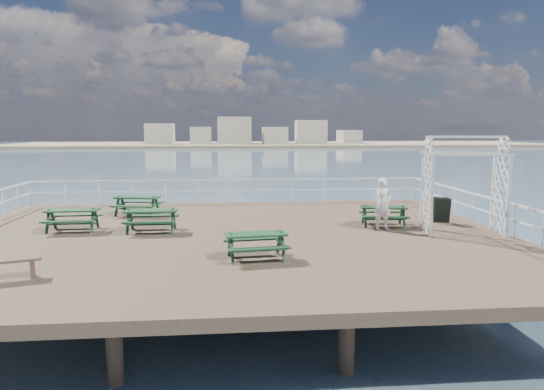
{
  "coord_description": "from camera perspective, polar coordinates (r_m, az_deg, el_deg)",
  "views": [
    {
      "loc": [
        -0.06,
        -15.46,
        3.42
      ],
      "look_at": [
        1.46,
        1.25,
        1.1
      ],
      "focal_mm": 32.0,
      "sensor_mm": 36.0,
      "label": 1
    }
  ],
  "objects": [
    {
      "name": "ground",
      "position": [
        15.86,
        -4.87,
        -5.16
      ],
      "size": [
        18.0,
        14.0,
        0.3
      ],
      "primitive_type": "cube",
      "color": "brown",
      "rests_on": "ground"
    },
    {
      "name": "sandwich_board",
      "position": [
        18.67,
        19.33,
        -1.72
      ],
      "size": [
        0.64,
        0.52,
        0.93
      ],
      "rotation": [
        0.0,
        0.0,
        -0.19
      ],
      "color": "black",
      "rests_on": "ground"
    },
    {
      "name": "picnic_table_e",
      "position": [
        12.78,
        -1.89,
        -5.33
      ],
      "size": [
        1.74,
        1.47,
        0.78
      ],
      "rotation": [
        0.0,
        0.0,
        0.11
      ],
      "color": "#13361D",
      "rests_on": "ground"
    },
    {
      "name": "picnic_table_b",
      "position": [
        19.91,
        -15.56,
        -0.76
      ],
      "size": [
        1.96,
        1.71,
        0.83
      ],
      "rotation": [
        0.0,
        0.0,
        -0.21
      ],
      "color": "#13361D",
      "rests_on": "ground"
    },
    {
      "name": "picnic_table_d",
      "position": [
        17.54,
        -22.44,
        -2.21
      ],
      "size": [
        1.73,
        1.41,
        0.83
      ],
      "rotation": [
        0.0,
        0.0,
        0.02
      ],
      "color": "#13361D",
      "rests_on": "ground"
    },
    {
      "name": "sea_backdrop",
      "position": [
        150.11,
        -0.39,
        6.37
      ],
      "size": [
        300.0,
        300.0,
        9.2
      ],
      "color": "#455D74",
      "rests_on": "ground"
    },
    {
      "name": "flat_bench_far",
      "position": [
        12.63,
        -29.22,
        -7.18
      ],
      "size": [
        1.7,
        0.88,
        0.48
      ],
      "rotation": [
        0.0,
        0.0,
        0.31
      ],
      "color": "brown",
      "rests_on": "ground"
    },
    {
      "name": "person",
      "position": [
        16.78,
        12.91,
        -1.04
      ],
      "size": [
        0.73,
        0.58,
        1.76
      ],
      "primitive_type": "imported",
      "rotation": [
        0.0,
        0.0,
        0.27
      ],
      "color": "white",
      "rests_on": "ground"
    },
    {
      "name": "picnic_table_a",
      "position": [
        16.58,
        -14.01,
        -2.39
      ],
      "size": [
        1.71,
        1.38,
        0.83
      ],
      "rotation": [
        0.0,
        0.0,
        -0.0
      ],
      "color": "#13361D",
      "rests_on": "ground"
    },
    {
      "name": "trellis_arbor",
      "position": [
        17.0,
        21.62,
        0.54
      ],
      "size": [
        2.75,
        1.78,
        3.18
      ],
      "rotation": [
        0.0,
        0.0,
        -0.17
      ],
      "color": "silver",
      "rests_on": "ground"
    },
    {
      "name": "picnic_table_c",
      "position": [
        17.52,
        12.98,
        -1.93
      ],
      "size": [
        1.78,
        1.52,
        0.78
      ],
      "rotation": [
        0.0,
        0.0,
        -0.15
      ],
      "color": "#13361D",
      "rests_on": "ground"
    },
    {
      "name": "railing",
      "position": [
        18.2,
        -5.19,
        -0.2
      ],
      "size": [
        17.77,
        13.76,
        1.1
      ],
      "color": "silver",
      "rests_on": "ground"
    }
  ]
}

